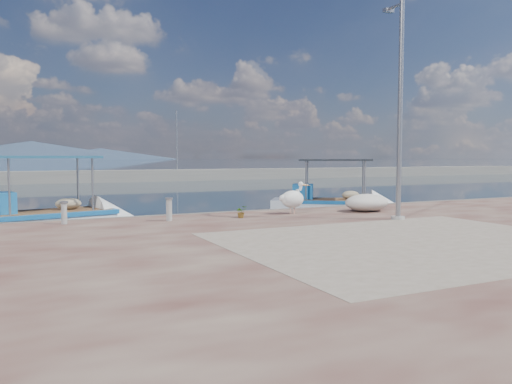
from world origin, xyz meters
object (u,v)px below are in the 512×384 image
object	(u,v)px
boat_left	(45,222)
boat_right	(334,207)
lamp_post	(399,118)
bollard_near	(169,208)
pelican	(293,199)

from	to	relation	value
boat_left	boat_right	distance (m)	12.35
lamp_post	bollard_near	world-z (taller)	lamp_post
lamp_post	bollard_near	xyz separation A→B (m)	(-6.85, 2.86, -2.89)
boat_right	bollard_near	world-z (taller)	boat_right
boat_right	bollard_near	xyz separation A→B (m)	(-8.88, -3.73, 0.68)
lamp_post	bollard_near	bearing A→B (deg)	157.33
boat_left	bollard_near	xyz separation A→B (m)	(3.48, -3.66, 0.67)
boat_right	pelican	size ratio (longest dim) A/B	4.96
boat_right	bollard_near	size ratio (longest dim) A/B	7.99
boat_right	boat_left	bearing A→B (deg)	-145.13
boat_left	bollard_near	bearing A→B (deg)	-59.12
pelican	lamp_post	size ratio (longest dim) A/B	0.17
boat_right	bollard_near	bearing A→B (deg)	-122.65
boat_left	bollard_near	distance (m)	5.09
boat_left	boat_right	bearing A→B (deg)	-12.34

